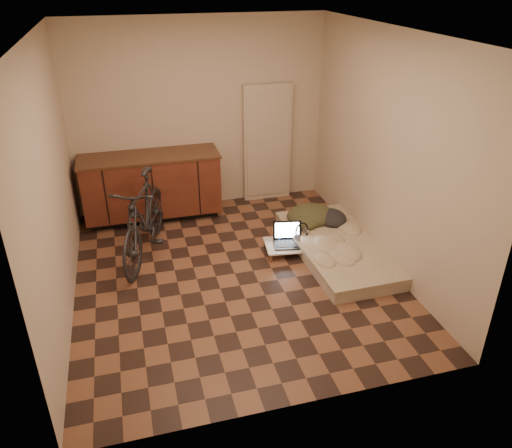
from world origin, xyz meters
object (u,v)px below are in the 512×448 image
object	(u,v)px
bicycle	(143,214)
futon	(336,247)
lap_desk	(293,245)
laptop	(288,239)

from	to	relation	value
bicycle	futon	size ratio (longest dim) A/B	0.89
bicycle	lap_desk	xyz separation A→B (m)	(1.72, -0.38, -0.46)
bicycle	laptop	distance (m)	1.75
laptop	lap_desk	bearing A→B (deg)	-17.69
bicycle	laptop	xyz separation A→B (m)	(1.67, -0.35, -0.40)
futon	lap_desk	distance (m)	0.53
bicycle	laptop	bearing A→B (deg)	7.23
bicycle	laptop	size ratio (longest dim) A/B	4.30
futon	lap_desk	bearing A→B (deg)	158.91
futon	lap_desk	size ratio (longest dim) A/B	2.72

